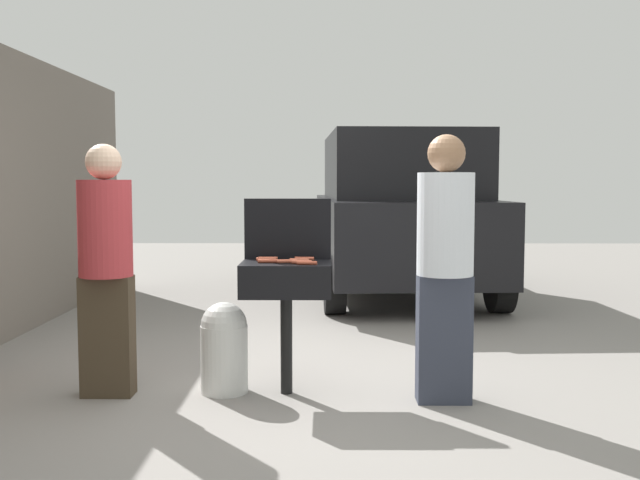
{
  "coord_description": "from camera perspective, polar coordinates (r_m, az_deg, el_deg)",
  "views": [
    {
      "loc": [
        0.25,
        -4.89,
        1.43
      ],
      "look_at": [
        0.21,
        0.44,
        1.0
      ],
      "focal_mm": 40.88,
      "sensor_mm": 36.0,
      "label": 1
    }
  ],
  "objects": [
    {
      "name": "propane_tank",
      "position": [
        5.01,
        -7.51,
        -8.2
      ],
      "size": [
        0.32,
        0.32,
        0.62
      ],
      "color": "silver",
      "rests_on": "ground"
    },
    {
      "name": "person_left",
      "position": [
        5.01,
        -16.42,
        -1.55
      ],
      "size": [
        0.35,
        0.35,
        1.67
      ],
      "rotation": [
        0.0,
        0.0,
        -0.29
      ],
      "color": "#3F3323",
      "rests_on": "ground"
    },
    {
      "name": "hot_dog_6",
      "position": [
        4.8,
        -2.62,
        -1.68
      ],
      "size": [
        0.13,
        0.04,
        0.03
      ],
      "primitive_type": "cylinder",
      "rotation": [
        0.0,
        1.57,
        0.11
      ],
      "color": "#C6593D",
      "rests_on": "bbq_grill"
    },
    {
      "name": "hot_dog_7",
      "position": [
        4.86,
        -1.62,
        -1.59
      ],
      "size": [
        0.13,
        0.04,
        0.03
      ],
      "primitive_type": "cylinder",
      "rotation": [
        0.0,
        1.57,
        -0.09
      ],
      "color": "#C6593D",
      "rests_on": "bbq_grill"
    },
    {
      "name": "ground_plane",
      "position": [
        5.1,
        -2.43,
        -11.67
      ],
      "size": [
        24.0,
        24.0,
        0.0
      ],
      "primitive_type": "plane",
      "color": "gray"
    },
    {
      "name": "hot_dog_3",
      "position": [
        4.82,
        -4.12,
        -1.65
      ],
      "size": [
        0.13,
        0.03,
        0.03
      ],
      "primitive_type": "cylinder",
      "rotation": [
        0.0,
        1.57,
        0.02
      ],
      "color": "#B74C33",
      "rests_on": "bbq_grill"
    },
    {
      "name": "parked_minivan",
      "position": [
        9.37,
        6.12,
        2.1
      ],
      "size": [
        2.21,
        4.49,
        2.02
      ],
      "rotation": [
        0.0,
        0.0,
        3.19
      ],
      "color": "black",
      "rests_on": "ground"
    },
    {
      "name": "bbq_grill",
      "position": [
        4.88,
        -2.66,
        -3.4
      ],
      "size": [
        0.6,
        0.44,
        0.89
      ],
      "color": "black",
      "rests_on": "ground"
    },
    {
      "name": "hot_dog_1",
      "position": [
        4.93,
        -4.25,
        -1.52
      ],
      "size": [
        0.13,
        0.04,
        0.03
      ],
      "primitive_type": "cylinder",
      "rotation": [
        0.0,
        1.57,
        -0.08
      ],
      "color": "#C6593D",
      "rests_on": "bbq_grill"
    },
    {
      "name": "hot_dog_0",
      "position": [
        4.7,
        -1.02,
        -1.81
      ],
      "size": [
        0.13,
        0.04,
        0.03
      ],
      "primitive_type": "cylinder",
      "rotation": [
        0.0,
        1.57,
        -0.1
      ],
      "color": "#B74C33",
      "rests_on": "bbq_grill"
    },
    {
      "name": "person_right",
      "position": [
        4.73,
        9.75,
        -1.42
      ],
      "size": [
        0.36,
        0.36,
        1.73
      ],
      "rotation": [
        0.0,
        0.0,
        3.33
      ],
      "color": "#333847",
      "rests_on": "ground"
    },
    {
      "name": "hot_dog_2",
      "position": [
        4.76,
        -1.44,
        -1.73
      ],
      "size": [
        0.13,
        0.03,
        0.03
      ],
      "primitive_type": "cylinder",
      "rotation": [
        0.0,
        1.57,
        -0.04
      ],
      "color": "#C6593D",
      "rests_on": "bbq_grill"
    },
    {
      "name": "hot_dog_5",
      "position": [
        4.96,
        -1.23,
        -1.47
      ],
      "size": [
        0.13,
        0.04,
        0.03
      ],
      "primitive_type": "cylinder",
      "rotation": [
        0.0,
        1.57,
        -0.1
      ],
      "color": "#B74C33",
      "rests_on": "bbq_grill"
    },
    {
      "name": "grill_lid_open",
      "position": [
        5.06,
        -2.54,
        0.88
      ],
      "size": [
        0.6,
        0.05,
        0.42
      ],
      "primitive_type": "cube",
      "color": "black",
      "rests_on": "bbq_grill"
    },
    {
      "name": "hot_dog_4",
      "position": [
        4.98,
        -4.09,
        -1.46
      ],
      "size": [
        0.13,
        0.03,
        0.03
      ],
      "primitive_type": "cylinder",
      "rotation": [
        0.0,
        1.57,
        -0.03
      ],
      "color": "#C6593D",
      "rests_on": "bbq_grill"
    }
  ]
}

